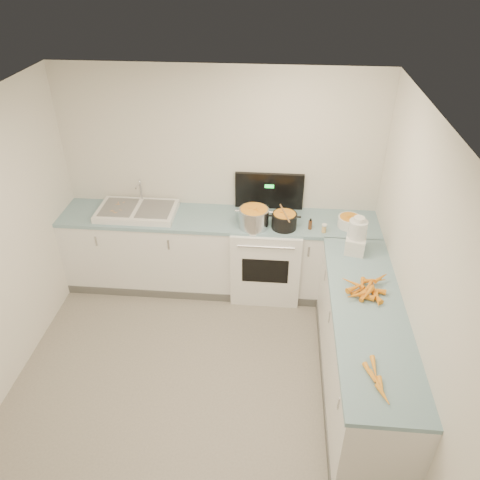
# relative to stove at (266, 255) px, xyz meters

# --- Properties ---
(floor) EXTENTS (3.50, 4.00, 0.00)m
(floor) POSITION_rel_stove_xyz_m (-0.55, -1.69, -0.47)
(floor) COLOR gray
(floor) RESTS_ON ground
(ceiling) EXTENTS (3.50, 4.00, 0.00)m
(ceiling) POSITION_rel_stove_xyz_m (-0.55, -1.69, 2.03)
(ceiling) COLOR silver
(ceiling) RESTS_ON ground
(wall_back) EXTENTS (3.50, 0.00, 2.50)m
(wall_back) POSITION_rel_stove_xyz_m (-0.55, 0.31, 0.78)
(wall_back) COLOR silver
(wall_back) RESTS_ON ground
(wall_right) EXTENTS (0.00, 4.00, 2.50)m
(wall_right) POSITION_rel_stove_xyz_m (1.20, -1.69, 0.78)
(wall_right) COLOR silver
(wall_right) RESTS_ON ground
(counter_back) EXTENTS (3.50, 0.62, 0.94)m
(counter_back) POSITION_rel_stove_xyz_m (-0.55, 0.01, -0.00)
(counter_back) COLOR white
(counter_back) RESTS_ON ground
(counter_right) EXTENTS (0.62, 2.20, 0.94)m
(counter_right) POSITION_rel_stove_xyz_m (0.90, -1.39, -0.00)
(counter_right) COLOR white
(counter_right) RESTS_ON ground
(stove) EXTENTS (0.76, 0.65, 1.36)m
(stove) POSITION_rel_stove_xyz_m (0.00, 0.00, 0.00)
(stove) COLOR white
(stove) RESTS_ON ground
(sink) EXTENTS (0.86, 0.52, 0.31)m
(sink) POSITION_rel_stove_xyz_m (-1.45, 0.02, 0.50)
(sink) COLOR white
(sink) RESTS_ON counter_back
(steel_pot) EXTENTS (0.39, 0.39, 0.23)m
(steel_pot) POSITION_rel_stove_xyz_m (-0.14, -0.14, 0.56)
(steel_pot) COLOR silver
(steel_pot) RESTS_ON stove
(black_pot) EXTENTS (0.32, 0.32, 0.19)m
(black_pot) POSITION_rel_stove_xyz_m (0.18, -0.14, 0.54)
(black_pot) COLOR black
(black_pot) RESTS_ON stove
(wooden_spoon) EXTENTS (0.11, 0.36, 0.02)m
(wooden_spoon) POSITION_rel_stove_xyz_m (0.18, -0.14, 0.64)
(wooden_spoon) COLOR #AD7A47
(wooden_spoon) RESTS_ON black_pot
(mixing_bowl) EXTENTS (0.25, 0.25, 0.11)m
(mixing_bowl) POSITION_rel_stove_xyz_m (0.87, -0.05, 0.52)
(mixing_bowl) COLOR white
(mixing_bowl) RESTS_ON counter_back
(extract_bottle) EXTENTS (0.04, 0.04, 0.10)m
(extract_bottle) POSITION_rel_stove_xyz_m (0.45, -0.14, 0.52)
(extract_bottle) COLOR #593319
(extract_bottle) RESTS_ON counter_back
(spice_jar) EXTENTS (0.05, 0.05, 0.08)m
(spice_jar) POSITION_rel_stove_xyz_m (0.59, -0.19, 0.51)
(spice_jar) COLOR #E5B266
(spice_jar) RESTS_ON counter_back
(food_processor) EXTENTS (0.23, 0.26, 0.38)m
(food_processor) POSITION_rel_stove_xyz_m (0.87, -0.51, 0.63)
(food_processor) COLOR white
(food_processor) RESTS_ON counter_right
(carrot_pile) EXTENTS (0.42, 0.41, 0.09)m
(carrot_pile) POSITION_rel_stove_xyz_m (0.90, -1.16, 0.50)
(carrot_pile) COLOR orange
(carrot_pile) RESTS_ON counter_right
(peeled_carrots) EXTENTS (0.15, 0.42, 0.04)m
(peeled_carrots) POSITION_rel_stove_xyz_m (0.84, -2.13, 0.49)
(peeled_carrots) COLOR orange
(peeled_carrots) RESTS_ON counter_right
(peelings) EXTENTS (0.13, 0.26, 0.01)m
(peelings) POSITION_rel_stove_xyz_m (-1.66, -0.02, 0.54)
(peelings) COLOR tan
(peelings) RESTS_ON sink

